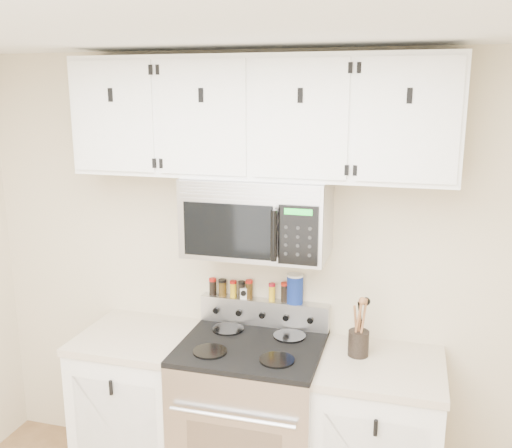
{
  "coord_description": "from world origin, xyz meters",
  "views": [
    {
      "loc": [
        0.78,
        -1.31,
        2.29
      ],
      "look_at": [
        0.02,
        1.45,
        1.61
      ],
      "focal_mm": 40.0,
      "sensor_mm": 36.0,
      "label": 1
    }
  ],
  "objects_px": {
    "microwave": "(258,216)",
    "salt_canister": "(295,289)",
    "range": "(251,421)",
    "utensil_crock": "(358,341)"
  },
  "relations": [
    {
      "from": "microwave",
      "to": "salt_canister",
      "type": "xyz_separation_m",
      "value": [
        0.18,
        0.16,
        -0.44
      ]
    },
    {
      "from": "range",
      "to": "salt_canister",
      "type": "bearing_deg",
      "value": 57.6
    },
    {
      "from": "microwave",
      "to": "salt_canister",
      "type": "height_order",
      "value": "microwave"
    },
    {
      "from": "range",
      "to": "microwave",
      "type": "distance_m",
      "value": 1.15
    },
    {
      "from": "microwave",
      "to": "salt_canister",
      "type": "bearing_deg",
      "value": 41.04
    },
    {
      "from": "range",
      "to": "salt_canister",
      "type": "relative_size",
      "value": 6.38
    },
    {
      "from": "salt_canister",
      "to": "utensil_crock",
      "type": "bearing_deg",
      "value": -27.41
    },
    {
      "from": "microwave",
      "to": "utensil_crock",
      "type": "xyz_separation_m",
      "value": [
        0.56,
        -0.04,
        -0.63
      ]
    },
    {
      "from": "microwave",
      "to": "utensil_crock",
      "type": "bearing_deg",
      "value": -4.47
    },
    {
      "from": "utensil_crock",
      "to": "range",
      "type": "bearing_deg",
      "value": -171.65
    }
  ]
}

